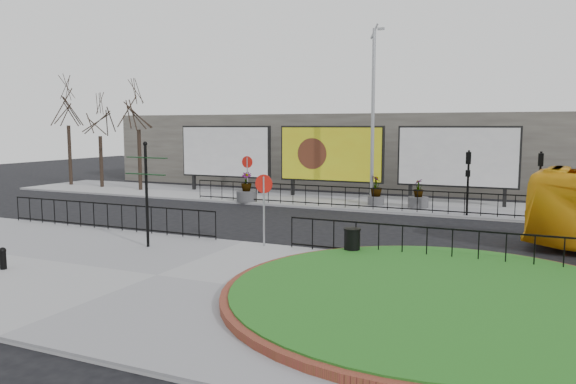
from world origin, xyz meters
The scene contains 26 objects.
ground centered at (0.00, 0.00, 0.00)m, with size 90.00×90.00×0.00m, color black.
pavement_near centered at (0.00, -5.00, 0.06)m, with size 30.00×10.00×0.12m, color gray.
pavement_far centered at (0.00, 12.00, 0.06)m, with size 44.00×6.00×0.12m, color gray.
brick_edge centered at (7.50, -4.00, 0.21)m, with size 10.40×10.40×0.18m, color maroon.
grass_lawn centered at (7.50, -4.00, 0.23)m, with size 10.00×10.00×0.22m, color #215215.
railing_near_left centered at (-6.00, -0.30, 0.67)m, with size 10.00×0.10×1.10m, color black, non-canonical shape.
railing_near_right centered at (6.50, -0.30, 0.67)m, with size 9.00×0.10×1.10m, color black, non-canonical shape.
railing_far centered at (1.00, 9.30, 0.67)m, with size 18.00×0.10×1.10m, color black, non-canonical shape.
speed_sign_far centered at (-5.00, 9.40, 1.92)m, with size 0.64×0.07×2.47m.
speed_sign_near centered at (1.00, -0.40, 1.92)m, with size 0.64×0.07×2.47m.
billboard_left centered at (-8.50, 12.97, 2.60)m, with size 6.20×0.31×4.10m.
billboard_mid centered at (-1.50, 12.97, 2.60)m, with size 6.20×0.31×4.10m.
billboard_right centered at (5.50, 12.97, 2.60)m, with size 6.20×0.31×4.10m.
lamp_post centered at (1.51, 11.00, 4.83)m, with size 0.74×0.18×9.23m.
signal_pole_a centered at (6.50, 9.34, 2.10)m, with size 0.22×0.26×3.00m.
signal_pole_b centered at (9.50, 9.34, 2.10)m, with size 0.22×0.26×3.00m.
tree_left centered at (-14.00, 11.50, 3.62)m, with size 2.00×2.00×7.00m, color #2D2119, non-canonical shape.
tree_mid centered at (-17.50, 11.80, 3.22)m, with size 2.00×2.00×6.20m, color #2D2119, non-canonical shape.
tree_far centered at (-20.50, 12.00, 3.87)m, with size 2.00×2.00×7.50m, color #2D2119, non-canonical shape.
building_backdrop centered at (0.00, 22.00, 2.50)m, with size 40.00×10.00×5.00m, color #6A665D.
fingerpost_sign centered at (-2.56, -2.14, 2.29)m, with size 1.68×0.36×3.59m.
bollard centered at (-4.42, -6.32, 0.47)m, with size 0.21×0.21×0.64m.
litter_bin centered at (4.22, -0.60, 0.57)m, with size 0.54×0.54×0.90m.
planter_a centered at (-5.07, 9.40, 0.68)m, with size 1.08×1.08×1.59m.
planter_b centered at (1.75, 11.00, 0.77)m, with size 0.86×0.86×1.54m.
planter_c centered at (3.94, 11.00, 0.60)m, with size 1.02×1.02×1.45m.
Camera 1 is at (9.61, -17.28, 4.24)m, focal length 35.00 mm.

